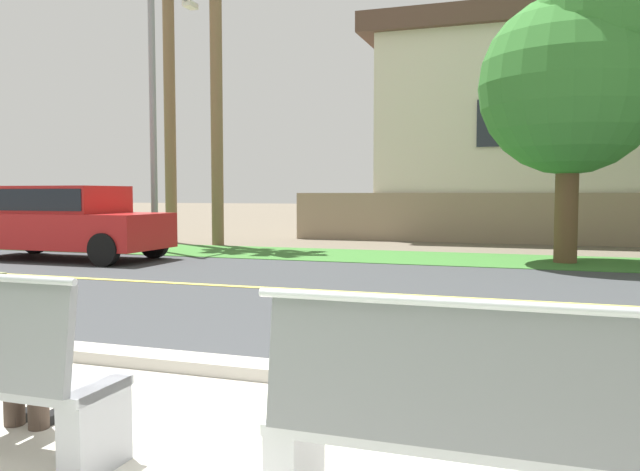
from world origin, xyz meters
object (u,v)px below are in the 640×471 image
bench_right (530,438)px  shade_tree_far_left (576,71)px  car_red_near (65,219)px  streetlamp (158,93)px

bench_right → shade_tree_far_left: shade_tree_far_left is taller
bench_right → car_red_near: size_ratio=0.49×
bench_right → shade_tree_far_left: size_ratio=0.36×
streetlamp → shade_tree_far_left: (9.35, 0.05, -0.04)m
bench_right → streetlamp: (-8.66, 10.88, 3.32)m
bench_right → car_red_near: car_red_near is taller
bench_right → shade_tree_far_left: bearing=86.4°
bench_right → streetlamp: size_ratio=0.32×
car_red_near → shade_tree_far_left: size_ratio=0.75×
car_red_near → bench_right: bearing=-42.0°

